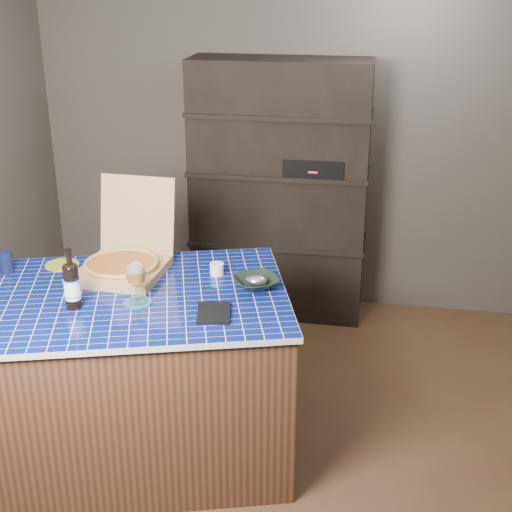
% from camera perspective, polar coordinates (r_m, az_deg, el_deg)
% --- Properties ---
extents(room, '(3.50, 3.50, 3.50)m').
position_cam_1_polar(room, '(3.41, -1.78, 3.25)').
color(room, '#503D22').
rests_on(room, ground).
extents(shelving_unit, '(1.20, 0.41, 1.80)m').
position_cam_1_polar(shelving_unit, '(4.95, 1.90, 5.18)').
color(shelving_unit, black).
rests_on(shelving_unit, floor).
extents(kitchen_island, '(1.87, 1.46, 0.90)m').
position_cam_1_polar(kitchen_island, '(3.68, -10.67, -9.39)').
color(kitchen_island, '#4C311E').
rests_on(kitchen_island, floor).
extents(pizza_box, '(0.43, 0.52, 0.44)m').
position_cam_1_polar(pizza_box, '(3.68, -10.55, -0.46)').
color(pizza_box, tan).
rests_on(pizza_box, kitchen_island).
extents(mead_bottle, '(0.08, 0.08, 0.29)m').
position_cam_1_polar(mead_bottle, '(3.35, -14.52, -2.25)').
color(mead_bottle, black).
rests_on(mead_bottle, kitchen_island).
extents(teal_trivet, '(0.13, 0.13, 0.01)m').
position_cam_1_polar(teal_trivet, '(3.37, -9.44, -3.69)').
color(teal_trivet, '#176278').
rests_on(teal_trivet, kitchen_island).
extents(wine_glass, '(0.09, 0.09, 0.20)m').
position_cam_1_polar(wine_glass, '(3.31, -9.59, -1.49)').
color(wine_glass, white).
rests_on(wine_glass, teal_trivet).
extents(dvd_case, '(0.18, 0.23, 0.02)m').
position_cam_1_polar(dvd_case, '(3.23, -3.41, -4.56)').
color(dvd_case, black).
rests_on(dvd_case, kitchen_island).
extents(bowl, '(0.29, 0.29, 0.05)m').
position_cam_1_polar(bowl, '(3.48, 0.02, -2.12)').
color(bowl, black).
rests_on(bowl, kitchen_island).
extents(foil_contents, '(0.11, 0.09, 0.05)m').
position_cam_1_polar(foil_contents, '(3.47, 0.02, -1.91)').
color(foil_contents, silver).
rests_on(foil_contents, bowl).
extents(white_jar, '(0.07, 0.07, 0.06)m').
position_cam_1_polar(white_jar, '(3.62, -3.15, -1.04)').
color(white_jar, white).
rests_on(white_jar, kitchen_island).
extents(navy_cup, '(0.07, 0.07, 0.11)m').
position_cam_1_polar(navy_cup, '(3.85, -19.36, -0.47)').
color(navy_cup, black).
rests_on(navy_cup, kitchen_island).
extents(green_trivet, '(0.18, 0.18, 0.01)m').
position_cam_1_polar(green_trivet, '(3.87, -15.25, -0.67)').
color(green_trivet, '#969E21').
rests_on(green_trivet, kitchen_island).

